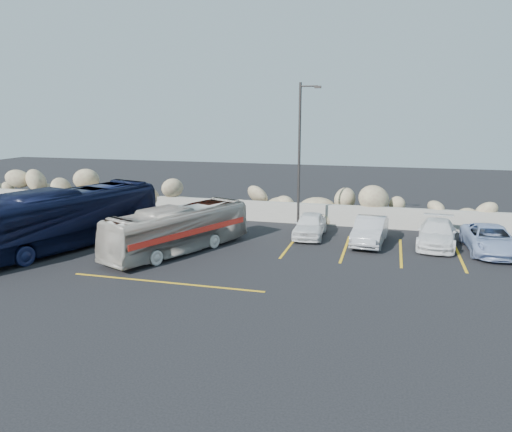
% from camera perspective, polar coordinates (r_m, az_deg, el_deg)
% --- Properties ---
extents(ground, '(90.00, 90.00, 0.00)m').
position_cam_1_polar(ground, '(19.34, -7.85, -7.99)').
color(ground, black).
rests_on(ground, ground).
extents(seawall, '(60.00, 0.40, 1.20)m').
position_cam_1_polar(seawall, '(30.18, 1.02, 0.54)').
color(seawall, gray).
rests_on(seawall, ground).
extents(riprap_pile, '(54.00, 2.80, 2.60)m').
position_cam_1_polar(riprap_pile, '(31.20, 1.57, 2.22)').
color(riprap_pile, '#998064').
rests_on(riprap_pile, ground).
extents(parking_lines, '(18.16, 9.36, 0.01)m').
position_cam_1_polar(parking_lines, '(23.34, 8.23, -4.49)').
color(parking_lines, gold).
rests_on(parking_lines, ground).
extents(lamppost, '(1.14, 0.18, 8.00)m').
position_cam_1_polar(lamppost, '(26.70, 5.08, 7.03)').
color(lamppost, '#302D2B').
rests_on(lamppost, ground).
extents(vintage_bus, '(4.87, 7.95, 2.19)m').
position_cam_1_polar(vintage_bus, '(23.73, -8.86, -1.51)').
color(vintage_bus, '#BAB5A8').
rests_on(vintage_bus, ground).
extents(tour_coach, '(5.48, 10.72, 2.92)m').
position_cam_1_polar(tour_coach, '(25.76, -21.29, -0.31)').
color(tour_coach, black).
rests_on(tour_coach, ground).
extents(car_a, '(1.60, 3.79, 1.28)m').
position_cam_1_polar(car_a, '(26.53, 6.18, -1.03)').
color(car_a, white).
rests_on(car_a, ground).
extents(car_b, '(1.78, 4.18, 1.34)m').
position_cam_1_polar(car_b, '(25.65, 12.89, -1.64)').
color(car_b, '#BBBAC0').
rests_on(car_b, ground).
extents(car_c, '(2.21, 4.52, 1.26)m').
position_cam_1_polar(car_c, '(26.15, 19.96, -1.89)').
color(car_c, white).
rests_on(car_c, ground).
extents(car_d, '(2.33, 4.66, 1.27)m').
position_cam_1_polar(car_d, '(25.91, 25.21, -2.44)').
color(car_d, '#92A6CF').
rests_on(car_d, ground).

